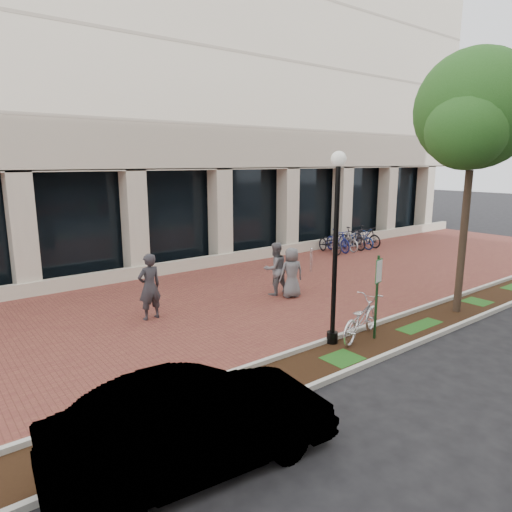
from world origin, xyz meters
TOP-DOWN VIEW (x-y plane):
  - ground at (0.00, 0.00)m, footprint 120.00×120.00m
  - brick_plaza at (0.00, 0.00)m, footprint 40.00×9.00m
  - planting_strip at (0.00, -5.25)m, footprint 40.00×1.50m
  - curb_plaza_side at (0.00, -4.50)m, footprint 40.00×0.12m
  - curb_street_side at (0.00, -6.00)m, footprint 40.00×0.12m
  - near_office_building at (0.00, 10.47)m, footprint 40.00×12.12m
  - parking_sign at (0.14, -5.09)m, footprint 0.34×0.07m
  - lamppost at (-0.95, -4.60)m, footprint 0.36×0.36m
  - street_tree at (3.97, -5.20)m, footprint 4.01×3.34m
  - locked_bicycle at (-0.11, -4.80)m, footprint 2.17×1.26m
  - pedestrian_left at (-3.78, -0.11)m, footprint 0.74×0.52m
  - pedestrian_mid at (0.71, -0.41)m, footprint 0.94×0.77m
  - pedestrian_right at (0.93, -1.00)m, footprint 0.95×0.76m
  - bollard at (4.02, 1.18)m, footprint 0.12×0.12m
  - bike_rack_cluster at (8.92, 3.43)m, footprint 3.61×2.08m
  - sedan_near_curb at (-6.09, -6.63)m, footprint 4.44×1.96m

SIDE VIEW (x-z plane):
  - ground at x=0.00m, z-range 0.00..0.00m
  - brick_plaza at x=0.00m, z-range 0.00..0.01m
  - planting_strip at x=0.00m, z-range 0.00..0.01m
  - curb_plaza_side at x=0.00m, z-range 0.00..0.12m
  - curb_street_side at x=0.00m, z-range 0.00..0.12m
  - bollard at x=4.02m, z-range 0.01..1.02m
  - locked_bicycle at x=-0.11m, z-range 0.00..1.08m
  - bike_rack_cluster at x=8.92m, z-range -0.03..1.12m
  - sedan_near_curb at x=-6.09m, z-range 0.00..1.42m
  - pedestrian_right at x=0.93m, z-range 0.00..1.71m
  - pedestrian_mid at x=0.71m, z-range 0.00..1.82m
  - pedestrian_left at x=-3.78m, z-range 0.00..1.95m
  - parking_sign at x=0.14m, z-range 0.32..2.53m
  - lamppost at x=-0.95m, z-range 0.30..5.04m
  - street_tree at x=3.97m, z-range 1.92..9.52m
  - near_office_building at x=0.00m, z-range 2.05..18.05m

